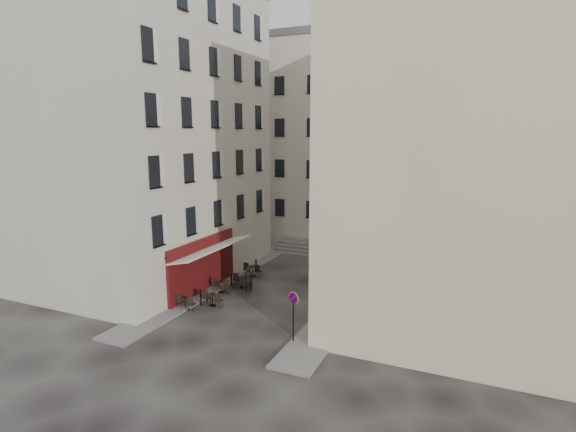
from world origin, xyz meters
The scene contains 18 objects.
ground centered at (0.00, 0.00, 0.00)m, with size 90.00×90.00×0.00m, color black.
sidewalk_left centered at (-4.50, 4.00, 0.06)m, with size 2.00×22.00×0.12m, color slate.
sidewalk_right centered at (4.50, 3.00, 0.06)m, with size 2.00×18.00×0.12m, color slate.
building_left centered at (-10.50, 3.00, 10.31)m, with size 12.20×16.20×20.60m.
building_right centered at (10.50, 3.50, 9.31)m, with size 12.20×14.20×18.60m.
building_back centered at (-1.00, 19.00, 9.31)m, with size 18.20×10.20×18.60m.
cafe_storefront centered at (-4.32, 1.00, 1.88)m, with size 1.74×7.30×3.50m.
stone_steps centered at (0.00, 12.57, 0.40)m, with size 9.00×3.15×0.80m.
bollard_near centered at (-3.25, -1.00, 0.53)m, with size 0.12×0.12×0.98m.
bollard_mid centered at (-3.25, 2.50, 0.53)m, with size 0.12×0.12×0.98m.
bollard_far centered at (-3.25, 6.00, 0.53)m, with size 0.12×0.12×0.98m.
no_parking_sign centered at (3.64, -3.29, 1.84)m, with size 0.57×0.20×2.59m.
bistro_table_a centered at (-3.60, -1.93, 0.45)m, with size 1.25×0.58×0.88m.
bistro_table_b centered at (-2.51, -0.84, 0.47)m, with size 1.29×0.61×0.91m.
bistro_table_c centered at (-3.24, 1.26, 0.48)m, with size 1.34×0.63×0.94m.
bistro_table_d centered at (-2.47, 2.63, 0.48)m, with size 1.33×0.62×0.93m.
bistro_table_e centered at (-2.98, 4.99, 0.49)m, with size 1.35×0.63×0.95m.
pedestrian centered at (-1.79, 2.12, 0.84)m, with size 0.61×0.40×1.67m, color black.
Camera 1 is at (11.54, -21.93, 10.01)m, focal length 28.00 mm.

